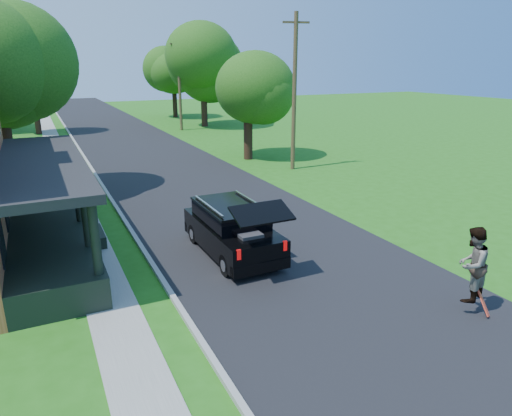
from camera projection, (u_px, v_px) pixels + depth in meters
name	position (u px, v px, depth m)	size (l,w,h in m)	color
ground	(318.00, 283.00, 13.20)	(140.00, 140.00, 0.00)	#215F13
street	(152.00, 159.00, 30.35)	(8.00, 120.00, 0.02)	black
curb	(88.00, 164.00, 28.67)	(0.15, 120.00, 0.12)	gray
sidewalk	(62.00, 166.00, 28.03)	(1.30, 120.00, 0.03)	gray
black_suv	(232.00, 229.00, 14.95)	(1.89, 4.84, 2.25)	black
skateboarder	(472.00, 264.00, 11.26)	(1.13, 0.99, 1.94)	black
skateboard	(483.00, 302.00, 11.42)	(0.20, 0.54, 0.68)	#B1260F
tree_left_far	(30.00, 74.00, 39.31)	(6.18, 6.00, 8.07)	black
tree_right_near	(247.00, 82.00, 28.74)	(5.85, 5.46, 7.52)	black
tree_right_mid	(202.00, 59.00, 43.93)	(6.53, 6.37, 9.93)	black
tree_right_far	(173.00, 69.00, 51.94)	(7.22, 7.02, 8.38)	black
utility_pole_near	(294.00, 92.00, 26.01)	(1.48, 0.53, 8.76)	#4D3B24
utility_pole_far	(179.00, 83.00, 41.96)	(1.58, 0.61, 8.30)	#4D3B24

